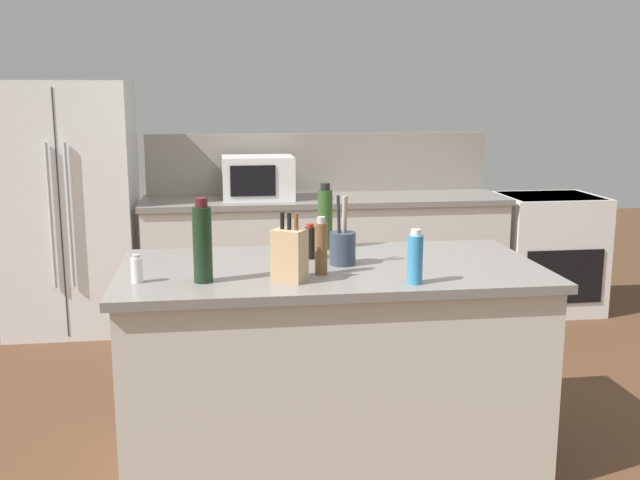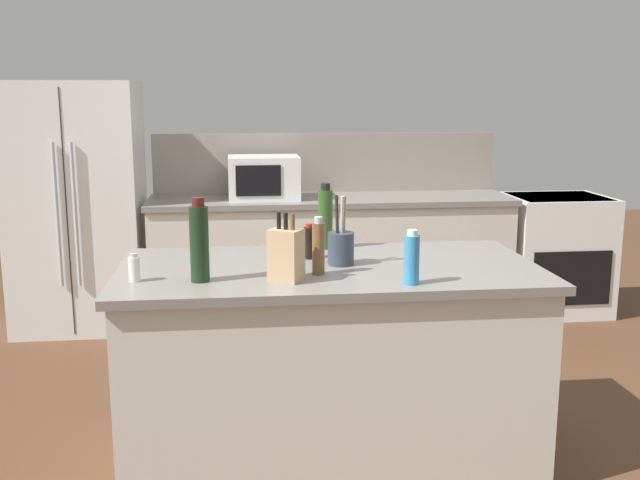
% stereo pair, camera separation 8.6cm
% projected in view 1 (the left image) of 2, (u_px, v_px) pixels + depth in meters
% --- Properties ---
extents(ground_plane, '(14.00, 14.00, 0.00)m').
position_uv_depth(ground_plane, '(330.00, 455.00, 3.60)').
color(ground_plane, brown).
extents(back_counter_run, '(2.72, 0.66, 0.94)m').
position_uv_depth(back_counter_run, '(325.00, 258.00, 5.68)').
color(back_counter_run, beige).
rests_on(back_counter_run, ground_plane).
extents(wall_backsplash, '(2.68, 0.03, 0.46)m').
position_uv_depth(wall_backsplash, '(320.00, 163.00, 5.85)').
color(wall_backsplash, gray).
rests_on(wall_backsplash, back_counter_run).
extents(kitchen_island, '(1.91, 0.98, 0.94)m').
position_uv_depth(kitchen_island, '(330.00, 363.00, 3.51)').
color(kitchen_island, beige).
rests_on(kitchen_island, ground_plane).
extents(refrigerator, '(0.92, 0.75, 1.79)m').
position_uv_depth(refrigerator, '(70.00, 207.00, 5.40)').
color(refrigerator, white).
rests_on(refrigerator, ground_plane).
extents(range_oven, '(0.76, 0.65, 0.92)m').
position_uv_depth(range_oven, '(547.00, 252.00, 5.93)').
color(range_oven, white).
rests_on(range_oven, ground_plane).
extents(microwave, '(0.52, 0.39, 0.31)m').
position_uv_depth(microwave, '(258.00, 178.00, 5.49)').
color(microwave, white).
rests_on(microwave, back_counter_run).
extents(knife_block, '(0.16, 0.15, 0.29)m').
position_uv_depth(knife_block, '(289.00, 255.00, 3.12)').
color(knife_block, tan).
rests_on(knife_block, kitchen_island).
extents(utensil_crock, '(0.12, 0.12, 0.32)m').
position_uv_depth(utensil_crock, '(342.00, 247.00, 3.42)').
color(utensil_crock, '#333D4C').
rests_on(utensil_crock, kitchen_island).
extents(soy_sauce_bottle, '(0.05, 0.05, 0.17)m').
position_uv_depth(soy_sauce_bottle, '(310.00, 242.00, 3.55)').
color(soy_sauce_bottle, black).
rests_on(soy_sauce_bottle, kitchen_island).
extents(dish_soap_bottle, '(0.06, 0.06, 0.23)m').
position_uv_depth(dish_soap_bottle, '(415.00, 258.00, 3.08)').
color(dish_soap_bottle, '#3384BC').
rests_on(dish_soap_bottle, kitchen_island).
extents(pepper_grinder, '(0.05, 0.05, 0.25)m').
position_uv_depth(pepper_grinder, '(321.00, 247.00, 3.23)').
color(pepper_grinder, brown).
rests_on(pepper_grinder, kitchen_island).
extents(wine_bottle, '(0.08, 0.08, 0.35)m').
position_uv_depth(wine_bottle, '(202.00, 243.00, 3.09)').
color(wine_bottle, black).
rests_on(wine_bottle, kitchen_island).
extents(salt_shaker, '(0.05, 0.05, 0.12)m').
position_uv_depth(salt_shaker, '(137.00, 269.00, 3.10)').
color(salt_shaker, silver).
rests_on(salt_shaker, kitchen_island).
extents(olive_oil_bottle, '(0.07, 0.07, 0.33)m').
position_uv_depth(olive_oil_bottle, '(325.00, 218.00, 3.76)').
color(olive_oil_bottle, '#2D4C1E').
rests_on(olive_oil_bottle, kitchen_island).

